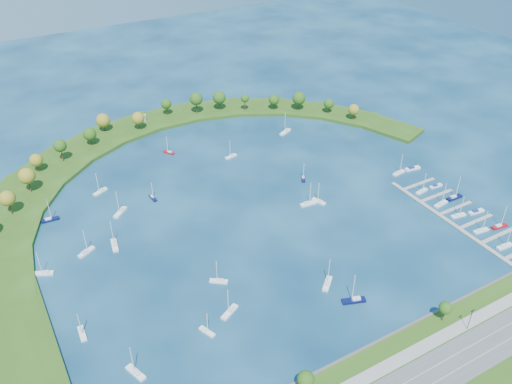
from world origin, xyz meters
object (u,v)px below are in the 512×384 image
docked_boat_10 (399,172)px  moored_boat_3 (207,331)px  moored_boat_13 (169,152)px  moored_boat_2 (354,300)px  moored_boat_19 (153,197)px  docked_boat_11 (412,168)px  moored_boat_1 (86,252)px  moored_boat_18 (100,191)px  docked_boat_5 (476,212)px  docked_boat_6 (441,203)px  moored_boat_5 (230,311)px  moored_boat_0 (285,131)px  docked_boat_8 (422,191)px  moored_boat_11 (308,203)px  harbor_tower (145,118)px  docked_boat_0 (505,246)px  docked_boat_3 (500,226)px  moored_boat_4 (44,273)px  dock_system (459,217)px  moored_boat_16 (219,281)px  moored_boat_10 (303,178)px  moored_boat_6 (120,212)px  docked_boat_9 (436,186)px  moored_boat_14 (319,201)px  docked_boat_2 (481,230)px  moored_boat_9 (327,283)px  moored_boat_8 (136,372)px  docked_boat_7 (454,197)px  moored_boat_7 (115,245)px  docked_boat_4 (458,215)px  moored_boat_12 (231,156)px

docked_boat_10 → moored_boat_3: bearing=-167.9°
moored_boat_13 → moored_boat_2: bearing=156.3°
moored_boat_19 → docked_boat_11: moored_boat_19 is taller
moored_boat_1 → moored_boat_18: 50.64m
docked_boat_5 → docked_boat_11: (1.89, 47.86, 0.05)m
docked_boat_6 → docked_boat_11: (12.35, 33.92, -0.22)m
moored_boat_5 → docked_boat_11: moored_boat_5 is taller
moored_boat_13 → moored_boat_18: bearing=83.5°
moored_boat_0 → docked_boat_8: moored_boat_0 is taller
moored_boat_19 → docked_boat_10: (130.53, -45.86, 0.05)m
moored_boat_13 → moored_boat_11: bearing=175.3°
moored_boat_11 → moored_boat_18: moored_boat_11 is taller
harbor_tower → docked_boat_0: bearing=-64.0°
docked_boat_3 → docked_boat_5: 14.28m
docked_boat_6 → docked_boat_11: 36.10m
moored_boat_18 → moored_boat_4: bearing=27.0°
dock_system → docked_boat_0: size_ratio=6.54×
moored_boat_19 → docked_boat_8: size_ratio=0.89×
moored_boat_16 → moored_boat_3: bearing=91.2°
moored_boat_4 → moored_boat_10: moored_boat_4 is taller
moored_boat_6 → docked_boat_9: (157.63, -62.11, -0.38)m
docked_boat_8 → moored_boat_16: bearing=175.6°
moored_boat_0 → moored_boat_19: bearing=-9.1°
docked_boat_8 → docked_boat_11: bearing=50.4°
moored_boat_14 → docked_boat_11: size_ratio=1.20×
moored_boat_16 → docked_boat_5: (136.65, -19.60, -0.23)m
moored_boat_18 → docked_boat_2: moored_boat_18 is taller
docked_boat_10 → docked_boat_2: bearing=-99.6°
moored_boat_9 → moored_boat_13: (-15.54, 140.43, -0.07)m
moored_boat_3 → docked_boat_2: bearing=65.1°
moored_boat_8 → moored_boat_18: bearing=-29.7°
moored_boat_14 → docked_boat_2: (53.73, -59.60, 0.01)m
moored_boat_19 → harbor_tower: bearing=159.5°
harbor_tower → docked_boat_7: (111.30, -165.95, -3.43)m
moored_boat_7 → moored_boat_9: (71.04, -70.47, -0.01)m
moored_boat_7 → moored_boat_8: moored_boat_7 is taller
dock_system → moored_boat_3: 142.58m
docked_boat_6 → moored_boat_18: bearing=139.5°
moored_boat_6 → moored_boat_16: moored_boat_6 is taller
moored_boat_6 → dock_system: bearing=106.9°
dock_system → docked_boat_4: 1.17m
moored_boat_6 → moored_boat_13: size_ratio=1.26×
moored_boat_3 → docked_boat_0: (142.73, -22.69, 0.05)m
harbor_tower → docked_boat_7: size_ratio=0.34×
harbor_tower → docked_boat_11: (113.17, -132.71, -3.68)m
moored_boat_8 → moored_boat_13: size_ratio=1.19×
dock_system → moored_boat_12: bearing=122.7°
moored_boat_16 → docked_boat_11: size_ratio=1.19×
docked_boat_0 → moored_boat_19: bearing=141.9°
moored_boat_1 → docked_boat_8: moored_boat_1 is taller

